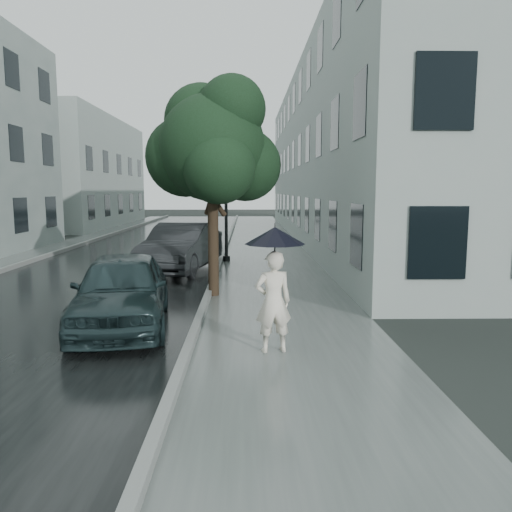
{
  "coord_description": "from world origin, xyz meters",
  "views": [
    {
      "loc": [
        -0.6,
        -8.59,
        2.67
      ],
      "look_at": [
        -0.41,
        1.75,
        1.3
      ],
      "focal_mm": 35.0,
      "sensor_mm": 36.0,
      "label": 1
    }
  ],
  "objects_px": {
    "street_tree": "(212,147)",
    "car_far": "(182,247)",
    "pedestrian": "(273,302)",
    "lamp_post": "(222,185)",
    "car_near": "(122,290)"
  },
  "relations": [
    {
      "from": "street_tree",
      "to": "car_far",
      "type": "relative_size",
      "value": 1.13
    },
    {
      "from": "pedestrian",
      "to": "car_far",
      "type": "height_order",
      "value": "pedestrian"
    },
    {
      "from": "pedestrian",
      "to": "street_tree",
      "type": "relative_size",
      "value": 0.31
    },
    {
      "from": "lamp_post",
      "to": "car_near",
      "type": "relative_size",
      "value": 1.16
    },
    {
      "from": "street_tree",
      "to": "car_near",
      "type": "xyz_separation_m",
      "value": [
        -1.59,
        -3.01,
        -3.0
      ]
    },
    {
      "from": "pedestrian",
      "to": "lamp_post",
      "type": "distance_m",
      "value": 10.92
    },
    {
      "from": "pedestrian",
      "to": "lamp_post",
      "type": "xyz_separation_m",
      "value": [
        -1.36,
        10.65,
        1.99
      ]
    },
    {
      "from": "car_near",
      "to": "car_far",
      "type": "relative_size",
      "value": 0.89
    },
    {
      "from": "street_tree",
      "to": "car_far",
      "type": "xyz_separation_m",
      "value": [
        -1.31,
        3.79,
        -2.94
      ]
    },
    {
      "from": "car_far",
      "to": "pedestrian",
      "type": "bearing_deg",
      "value": -62.9
    },
    {
      "from": "lamp_post",
      "to": "car_far",
      "type": "height_order",
      "value": "lamp_post"
    },
    {
      "from": "street_tree",
      "to": "car_far",
      "type": "bearing_deg",
      "value": 109.05
    },
    {
      "from": "lamp_post",
      "to": "car_near",
      "type": "distance_m",
      "value": 9.42
    },
    {
      "from": "car_far",
      "to": "car_near",
      "type": "bearing_deg",
      "value": -82.45
    },
    {
      "from": "street_tree",
      "to": "car_near",
      "type": "height_order",
      "value": "street_tree"
    }
  ]
}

